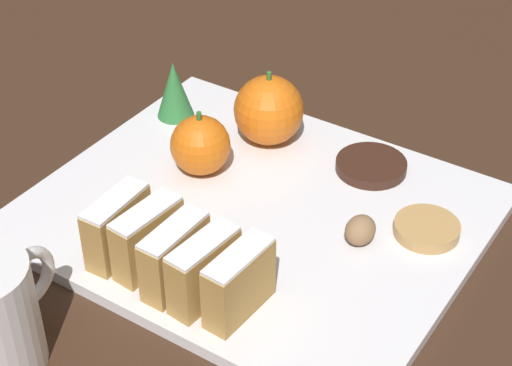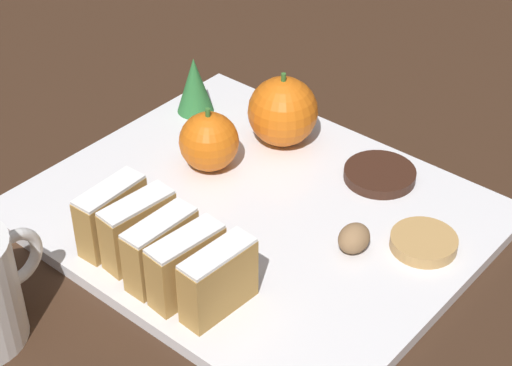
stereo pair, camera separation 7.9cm
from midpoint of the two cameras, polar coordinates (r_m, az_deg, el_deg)
name	(u,v)px [view 1 (the left image)]	position (r m, az deg, el deg)	size (l,w,h in m)	color
ground_plane	(256,218)	(0.81, -2.77, -2.48)	(6.00, 6.00, 0.00)	#382316
serving_platter	(256,213)	(0.81, -2.78, -2.15)	(0.34, 0.40, 0.01)	white
stollen_slice_front	(239,283)	(0.69, -4.45, -6.79)	(0.07, 0.03, 0.06)	#B28442
stollen_slice_second	(204,271)	(0.70, -6.73, -5.96)	(0.07, 0.03, 0.06)	#B28442
stollen_slice_third	(173,256)	(0.72, -8.69, -4.96)	(0.07, 0.03, 0.06)	#B28442
stollen_slice_fourth	(148,238)	(0.74, -10.28, -3.78)	(0.07, 0.03, 0.06)	#B28442
stollen_slice_fifth	(118,227)	(0.75, -12.19, -2.99)	(0.07, 0.03, 0.06)	#B28442
orange_near	(200,145)	(0.84, -6.41, 2.43)	(0.06, 0.06, 0.07)	orange
orange_far	(269,110)	(0.88, -1.71, 4.79)	(0.07, 0.07, 0.08)	orange
walnut	(360,230)	(0.76, 4.05, -3.27)	(0.03, 0.03, 0.03)	#8E6B47
chocolate_cookie	(371,166)	(0.86, 5.09, 1.06)	(0.07, 0.07, 0.01)	#381E14
gingerbread_cookie	(427,229)	(0.78, 8.51, -3.14)	(0.06, 0.06, 0.01)	tan
evergreen_sprig	(174,90)	(0.93, -7.90, 6.11)	(0.04, 0.04, 0.06)	#2D7538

